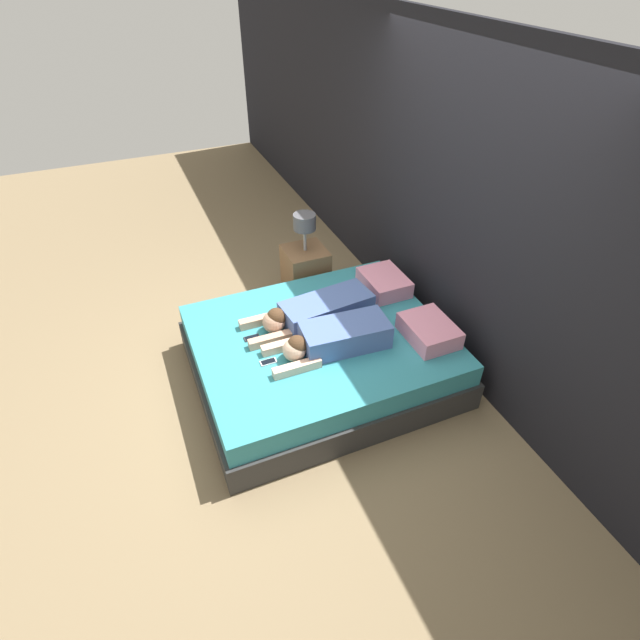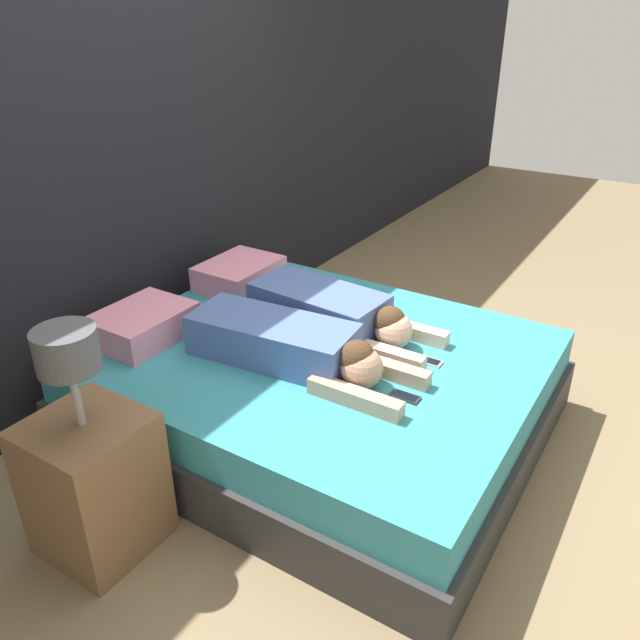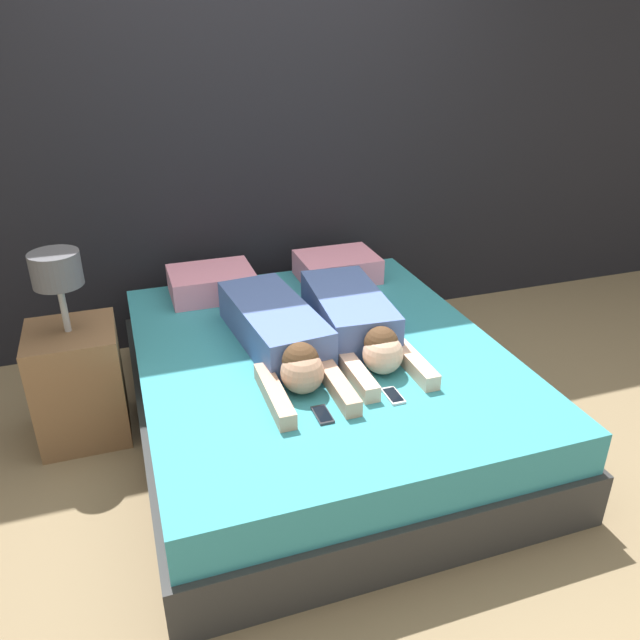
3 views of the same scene
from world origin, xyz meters
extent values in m
plane|color=#7F6B4C|center=(0.00, 0.00, 0.00)|extent=(12.00, 12.00, 0.00)
cube|color=black|center=(0.00, 1.17, 1.30)|extent=(12.00, 0.06, 2.60)
cube|color=#2D2D2D|center=(0.00, 0.00, 0.12)|extent=(1.73, 2.05, 0.25)
cube|color=teal|center=(0.00, 0.00, 0.34)|extent=(1.67, 1.99, 0.19)
cube|color=pink|center=(-0.37, 0.79, 0.51)|extent=(0.46, 0.35, 0.15)
cube|color=pink|center=(0.37, 0.79, 0.51)|extent=(0.46, 0.35, 0.15)
cube|color=#4C66A5|center=(-0.19, 0.14, 0.53)|extent=(0.39, 0.80, 0.19)
sphere|color=tan|center=(-0.19, -0.33, 0.53)|extent=(0.18, 0.18, 0.18)
sphere|color=#4C331E|center=(-0.19, -0.30, 0.57)|extent=(0.16, 0.16, 0.16)
cube|color=tan|center=(-0.32, -0.37, 0.47)|extent=(0.07, 0.42, 0.07)
cube|color=tan|center=(-0.05, -0.37, 0.47)|extent=(0.07, 0.42, 0.07)
cube|color=#4C66A5|center=(0.19, 0.13, 0.54)|extent=(0.37, 0.70, 0.20)
sphere|color=beige|center=(0.19, -0.29, 0.53)|extent=(0.18, 0.18, 0.18)
sphere|color=#4C331E|center=(0.19, -0.27, 0.57)|extent=(0.15, 0.15, 0.15)
cube|color=beige|center=(0.05, -0.32, 0.47)|extent=(0.07, 0.38, 0.07)
cube|color=beige|center=(0.33, -0.32, 0.47)|extent=(0.07, 0.38, 0.07)
cube|color=#2D2D33|center=(-0.17, -0.53, 0.44)|extent=(0.06, 0.13, 0.01)
cube|color=black|center=(-0.17, -0.53, 0.45)|extent=(0.05, 0.11, 0.00)
cube|color=silver|center=(0.15, -0.49, 0.44)|extent=(0.06, 0.13, 0.01)
cube|color=black|center=(0.15, -0.49, 0.45)|extent=(0.05, 0.11, 0.00)
cube|color=brown|center=(-1.11, 0.31, 0.28)|extent=(0.40, 0.40, 0.57)
cylinder|color=#999999|center=(-1.11, 0.31, 0.68)|extent=(0.03, 0.03, 0.23)
cylinder|color=#4C4C51|center=(-1.11, 0.31, 0.87)|extent=(0.22, 0.22, 0.15)
camera|label=1|loc=(2.88, -1.21, 3.03)|focal=28.00mm
camera|label=2|loc=(-2.19, -1.39, 1.91)|focal=35.00mm
camera|label=3|loc=(-0.83, -2.45, 1.87)|focal=35.00mm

